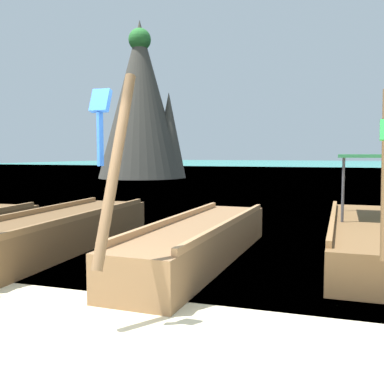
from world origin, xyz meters
TOP-DOWN VIEW (x-y plane):
  - ground at (0.00, 0.00)m, footprint 120.00×120.00m
  - sea_water at (0.00, 61.91)m, footprint 120.00×120.00m
  - longtail_boat_red_ribbon at (-2.74, 4.03)m, footprint 1.48×6.16m
  - longtail_boat_blue_ribbon at (0.12, 3.97)m, footprint 1.27×5.91m
  - longtail_boat_green_ribbon at (2.90, 5.38)m, footprint 1.41×5.95m
  - karst_rock at (-11.74, 27.66)m, footprint 6.53×6.42m

SIDE VIEW (x-z plane):
  - ground at x=0.00m, z-range 0.00..0.00m
  - sea_water at x=0.00m, z-range 0.00..0.00m
  - longtail_boat_blue_ribbon at x=0.12m, z-range -1.03..1.71m
  - longtail_boat_red_ribbon at x=-2.74m, z-range -1.05..1.73m
  - longtail_boat_green_ribbon at x=2.90m, z-range -0.95..1.67m
  - karst_rock at x=-11.74m, z-range -0.17..11.55m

